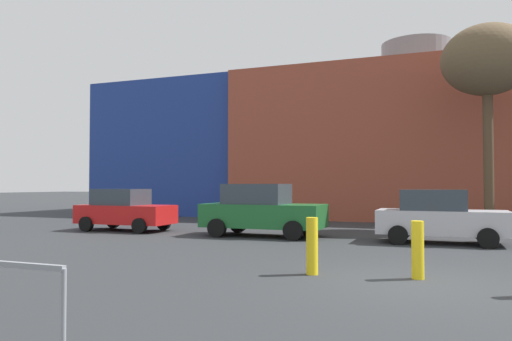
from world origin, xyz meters
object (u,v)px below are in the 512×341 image
parked_car_1 (262,210)px  parked_car_2 (439,217)px  bollard_yellow_1 (312,246)px  bollard_yellow_0 (418,250)px  bare_tree_0 (487,62)px  parked_car_0 (124,210)px

parked_car_1 → parked_car_2: parked_car_1 is taller
parked_car_1 → bollard_yellow_1: parked_car_1 is taller
bollard_yellow_0 → bollard_yellow_1: bearing=-172.3°
bare_tree_0 → bollard_yellow_0: bare_tree_0 is taller
bollard_yellow_0 → bollard_yellow_1: size_ratio=0.97×
bare_tree_0 → parked_car_2: bearing=-110.0°
bare_tree_0 → bollard_yellow_1: 13.83m
parked_car_0 → bare_tree_0: bearing=20.0°
parked_car_2 → bollard_yellow_0: bearing=-93.1°
parked_car_2 → bollard_yellow_1: (-2.39, -6.67, -0.26)m
bare_tree_0 → bollard_yellow_1: (-4.20, -11.64, -6.17)m
parked_car_0 → bare_tree_0: size_ratio=0.47×
bollard_yellow_0 → parked_car_0: bearing=151.0°
bare_tree_0 → bollard_yellow_1: bare_tree_0 is taller
bare_tree_0 → bollard_yellow_0: bearing=-100.7°
parked_car_1 → parked_car_2: 5.98m
bare_tree_0 → bollard_yellow_0: size_ratio=7.31×
parked_car_2 → bare_tree_0: (1.81, 4.98, 5.91)m
parked_car_1 → bollard_yellow_1: (3.58, -6.67, -0.35)m
parked_car_1 → bollard_yellow_1: 7.58m
parked_car_0 → parked_car_1: 5.89m
parked_car_1 → bollard_yellow_0: 8.52m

